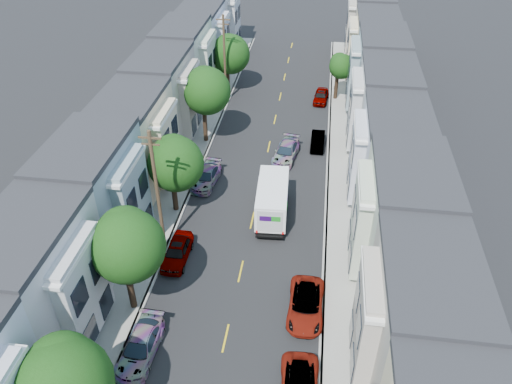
{
  "coord_description": "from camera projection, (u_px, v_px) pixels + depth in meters",
  "views": [
    {
      "loc": [
        4.67,
        -25.76,
        26.16
      ],
      "look_at": [
        0.18,
        6.99,
        2.2
      ],
      "focal_mm": 35.0,
      "sensor_mm": 36.0,
      "label": 1
    }
  ],
  "objects": [
    {
      "name": "sidewalk_right",
      "position": [
        341.0,
        167.0,
        47.71
      ],
      "size": [
        2.6,
        70.0,
        0.15
      ],
      "primitive_type": "cube",
      "color": "gray",
      "rests_on": "ground"
    },
    {
      "name": "parked_right_c",
      "position": [
        318.0,
        141.0,
        50.63
      ],
      "size": [
        1.39,
        3.83,
        1.27
      ],
      "primitive_type": "imported",
      "rotation": [
        0.0,
        0.0,
        -0.01
      ],
      "color": "black",
      "rests_on": "ground"
    },
    {
      "name": "utility_pole_far",
      "position": [
        225.0,
        59.0,
        56.66
      ],
      "size": [
        1.6,
        0.26,
        10.0
      ],
      "color": "#42301E",
      "rests_on": "ground"
    },
    {
      "name": "parked_left_c",
      "position": [
        177.0,
        252.0,
        37.18
      ],
      "size": [
        1.79,
        4.54,
        1.47
      ],
      "primitive_type": "imported",
      "rotation": [
        0.0,
        0.0,
        -0.01
      ],
      "color": "#ABACAE",
      "rests_on": "ground"
    },
    {
      "name": "ground",
      "position": [
        241.0,
        271.0,
        36.53
      ],
      "size": [
        160.0,
        160.0,
        0.0
      ],
      "primitive_type": "plane",
      "color": "black",
      "rests_on": "ground"
    },
    {
      "name": "road_slab",
      "position": [
        265.0,
        162.0,
        48.56
      ],
      "size": [
        12.0,
        70.0,
        0.02
      ],
      "primitive_type": "cube",
      "color": "black",
      "rests_on": "ground"
    },
    {
      "name": "parked_left_b",
      "position": [
        140.0,
        347.0,
        30.35
      ],
      "size": [
        2.15,
        4.75,
        1.4
      ],
      "primitive_type": "imported",
      "rotation": [
        0.0,
        0.0,
        -0.04
      ],
      "color": "#0C1339",
      "rests_on": "ground"
    },
    {
      "name": "parked_left_d",
      "position": [
        206.0,
        177.0,
        45.31
      ],
      "size": [
        2.35,
        4.71,
        1.36
      ],
      "primitive_type": "imported",
      "rotation": [
        0.0,
        0.0,
        -0.1
      ],
      "color": "black",
      "rests_on": "ground"
    },
    {
      "name": "lead_sedan",
      "position": [
        286.0,
        152.0,
        48.79
      ],
      "size": [
        2.7,
        5.04,
        1.44
      ],
      "primitive_type": "imported",
      "rotation": [
        0.0,
        0.0,
        -0.15
      ],
      "color": "black",
      "rests_on": "ground"
    },
    {
      "name": "curb_left",
      "position": [
        205.0,
        157.0,
        49.18
      ],
      "size": [
        0.3,
        70.0,
        0.15
      ],
      "primitive_type": "cube",
      "color": "gray",
      "rests_on": "ground"
    },
    {
      "name": "fedex_truck",
      "position": [
        272.0,
        199.0,
        40.85
      ],
      "size": [
        2.47,
        6.41,
        3.08
      ],
      "rotation": [
        0.0,
        0.0,
        0.05
      ],
      "color": "white",
      "rests_on": "ground"
    },
    {
      "name": "sidewalk_left",
      "position": [
        192.0,
        156.0,
        49.33
      ],
      "size": [
        2.6,
        70.0,
        0.15
      ],
      "primitive_type": "cube",
      "color": "gray",
      "rests_on": "ground"
    },
    {
      "name": "tree_b",
      "position": [
        126.0,
        246.0,
        30.51
      ],
      "size": [
        4.7,
        4.7,
        7.93
      ],
      "color": "black",
      "rests_on": "ground"
    },
    {
      "name": "parked_right_b",
      "position": [
        306.0,
        305.0,
        33.04
      ],
      "size": [
        2.35,
        5.03,
        1.39
      ],
      "primitive_type": "imported",
      "rotation": [
        0.0,
        0.0,
        -0.01
      ],
      "color": "silver",
      "rests_on": "ground"
    },
    {
      "name": "tree_d",
      "position": [
        206.0,
        91.0,
        48.55
      ],
      "size": [
        4.7,
        4.7,
        8.01
      ],
      "color": "black",
      "rests_on": "ground"
    },
    {
      "name": "townhouse_row_right",
      "position": [
        382.0,
        171.0,
        47.34
      ],
      "size": [
        5.0,
        70.0,
        8.5
      ],
      "primitive_type": "cube",
      "color": "silver",
      "rests_on": "ground"
    },
    {
      "name": "utility_pole_near",
      "position": [
        157.0,
        192.0,
        35.8
      ],
      "size": [
        1.6,
        0.26,
        10.0
      ],
      "color": "#42301E",
      "rests_on": "ground"
    },
    {
      "name": "tree_c",
      "position": [
        174.0,
        164.0,
        39.65
      ],
      "size": [
        4.54,
        4.54,
        6.99
      ],
      "color": "black",
      "rests_on": "ground"
    },
    {
      "name": "curb_right",
      "position": [
        328.0,
        166.0,
        47.85
      ],
      "size": [
        0.3,
        70.0,
        0.15
      ],
      "primitive_type": "cube",
      "color": "gray",
      "rests_on": "ground"
    },
    {
      "name": "tree_far_r",
      "position": [
        341.0,
        67.0,
        57.62
      ],
      "size": [
        2.9,
        2.9,
        5.58
      ],
      "color": "black",
      "rests_on": "ground"
    },
    {
      "name": "townhouse_row_left",
      "position": [
        155.0,
        154.0,
        49.79
      ],
      "size": [
        5.0,
        70.0,
        8.5
      ],
      "primitive_type": "cube",
      "color": "silver",
      "rests_on": "ground"
    },
    {
      "name": "parked_right_d",
      "position": [
        321.0,
        96.0,
        59.13
      ],
      "size": [
        1.94,
        4.26,
        1.34
      ],
      "primitive_type": "imported",
      "rotation": [
        0.0,
        0.0,
        -0.09
      ],
      "color": "black",
      "rests_on": "ground"
    },
    {
      "name": "tree_e",
      "position": [
        229.0,
        54.0,
        59.39
      ],
      "size": [
        4.7,
        4.7,
        6.97
      ],
      "color": "black",
      "rests_on": "ground"
    },
    {
      "name": "centerline",
      "position": [
        265.0,
        162.0,
        48.56
      ],
      "size": [
        0.12,
        70.0,
        0.01
      ],
      "primitive_type": "cube",
      "color": "gold",
      "rests_on": "ground"
    }
  ]
}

